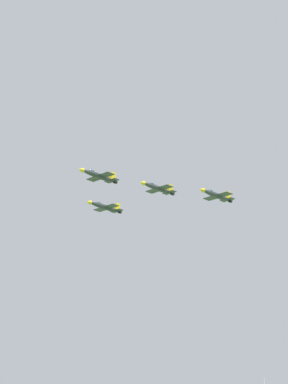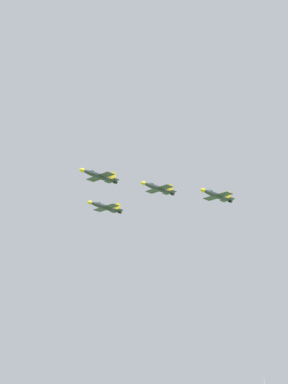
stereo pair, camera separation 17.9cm
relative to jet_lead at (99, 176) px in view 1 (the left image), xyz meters
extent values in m
cylinder|color=silver|center=(25.98, -49.32, -72.81)|extent=(0.16, 0.16, 3.00)
ellipsoid|color=#2D3338|center=(0.03, 0.00, -0.08)|extent=(15.42, 4.40, 1.97)
cone|color=gold|center=(-8.39, -1.36, -0.08)|extent=(2.21, 1.97, 1.67)
ellipsoid|color=#334751|center=(-3.29, -0.54, 0.66)|extent=(2.83, 1.88, 1.15)
cube|color=#2D3338|center=(0.78, 0.13, -0.19)|extent=(5.21, 11.35, 0.20)
cube|color=gold|center=(1.57, -4.73, -0.14)|extent=(3.23, 1.26, 0.24)
cube|color=gold|center=(0.00, 4.98, -0.14)|extent=(3.23, 1.26, 0.24)
cube|color=#2D3338|center=(6.37, 1.04, -0.08)|extent=(3.21, 5.56, 0.20)
cube|color=gold|center=(6.23, 0.02, 1.34)|extent=(2.20, 0.61, 2.84)
cube|color=gold|center=(5.91, 1.96, 1.34)|extent=(2.20, 0.61, 2.84)
cylinder|color=black|center=(8.01, 1.30, -0.08)|extent=(1.30, 1.53, 1.38)
ellipsoid|color=#2D3338|center=(17.77, -10.91, -3.88)|extent=(14.58, 4.05, 1.86)
cone|color=gold|center=(9.80, -12.14, -3.88)|extent=(2.08, 1.85, 1.58)
ellipsoid|color=#334751|center=(14.62, -11.40, -3.18)|extent=(2.66, 1.76, 1.08)
cube|color=#2D3338|center=(18.48, -10.80, -3.98)|extent=(4.84, 10.72, 0.19)
cube|color=gold|center=(19.19, -15.40, -3.93)|extent=(3.05, 1.17, 0.22)
cube|color=gold|center=(17.77, -6.21, -3.93)|extent=(3.05, 1.17, 0.22)
cube|color=#2D3338|center=(23.77, -9.98, -3.88)|extent=(3.00, 5.25, 0.19)
cube|color=gold|center=(23.63, -10.95, -2.54)|extent=(2.08, 0.56, 2.69)
cube|color=gold|center=(23.35, -9.11, -2.54)|extent=(2.08, 0.56, 2.69)
cylinder|color=black|center=(25.33, -9.75, -3.88)|extent=(1.22, 1.44, 1.30)
ellipsoid|color=#2D3338|center=(13.66, 15.75, -4.68)|extent=(14.98, 4.18, 1.91)
cone|color=gold|center=(5.48, 14.48, -4.68)|extent=(2.14, 1.90, 1.62)
ellipsoid|color=#334751|center=(10.43, 15.25, -3.96)|extent=(2.74, 1.81, 1.11)
cube|color=#2D3338|center=(14.40, 15.87, -4.79)|extent=(4.99, 11.01, 0.19)
cube|color=gold|center=(15.13, 11.15, -4.73)|extent=(3.13, 1.20, 0.23)
cube|color=gold|center=(13.66, 20.59, -4.73)|extent=(3.13, 1.20, 0.23)
cube|color=#2D3338|center=(19.83, 16.71, -4.68)|extent=(3.09, 5.39, 0.19)
cube|color=gold|center=(19.68, 15.73, -3.30)|extent=(2.14, 0.58, 2.76)
cube|color=gold|center=(19.39, 17.61, -3.30)|extent=(2.14, 0.58, 2.76)
cylinder|color=black|center=(21.42, 16.96, -4.68)|extent=(1.25, 1.48, 1.34)
ellipsoid|color=#2D3338|center=(35.51, -21.83, -5.78)|extent=(15.14, 4.29, 1.93)
cone|color=gold|center=(27.24, -23.16, -5.78)|extent=(2.17, 1.93, 1.64)
ellipsoid|color=#334751|center=(32.24, -22.35, -5.06)|extent=(2.77, 1.84, 1.13)
cube|color=#2D3338|center=(36.25, -21.71, -5.89)|extent=(5.10, 11.14, 0.19)
cube|color=gold|center=(37.02, -26.48, -5.83)|extent=(3.17, 1.23, 0.23)
cube|color=gold|center=(35.48, -16.94, -5.83)|extent=(3.17, 1.23, 0.23)
cube|color=#2D3338|center=(41.74, -20.83, -5.78)|extent=(3.15, 5.46, 0.19)
cube|color=gold|center=(41.60, -21.83, -4.39)|extent=(2.16, 0.60, 2.79)
cube|color=gold|center=(41.29, -19.92, -4.39)|extent=(2.16, 0.60, 2.79)
cylinder|color=black|center=(43.35, -20.57, -5.78)|extent=(1.27, 1.51, 1.35)
camera|label=1|loc=(-139.89, -207.28, -93.95)|focal=71.38mm
camera|label=2|loc=(-139.75, -207.39, -93.95)|focal=71.38mm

